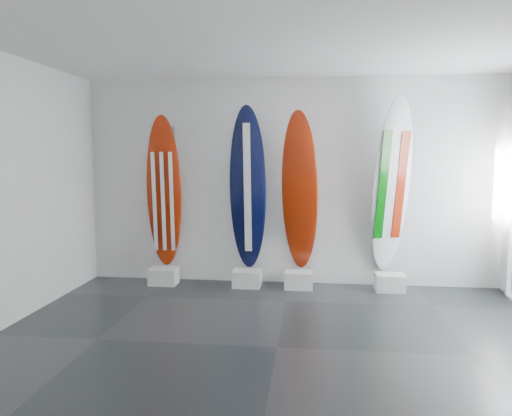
# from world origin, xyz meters

# --- Properties ---
(floor) EXTENTS (6.00, 6.00, 0.00)m
(floor) POSITION_xyz_m (0.00, 0.00, 0.00)
(floor) COLOR black
(floor) RESTS_ON ground
(ceiling) EXTENTS (6.00, 6.00, 0.00)m
(ceiling) POSITION_xyz_m (0.00, 0.00, 3.00)
(ceiling) COLOR white
(ceiling) RESTS_ON wall_back
(wall_back) EXTENTS (6.00, 0.00, 6.00)m
(wall_back) POSITION_xyz_m (0.00, 2.50, 1.50)
(wall_back) COLOR silver
(wall_back) RESTS_ON ground
(wall_front) EXTENTS (6.00, 0.00, 6.00)m
(wall_front) POSITION_xyz_m (0.00, -2.50, 1.50)
(wall_front) COLOR silver
(wall_front) RESTS_ON ground
(display_block_usa) EXTENTS (0.40, 0.30, 0.24)m
(display_block_usa) POSITION_xyz_m (-1.82, 2.18, 0.12)
(display_block_usa) COLOR white
(display_block_usa) RESTS_ON floor
(surfboard_usa) EXTENTS (0.54, 0.35, 2.23)m
(surfboard_usa) POSITION_xyz_m (-1.82, 2.28, 1.35)
(surfboard_usa) COLOR maroon
(surfboard_usa) RESTS_ON display_block_usa
(display_block_navy) EXTENTS (0.40, 0.30, 0.24)m
(display_block_navy) POSITION_xyz_m (-0.58, 2.18, 0.12)
(display_block_navy) COLOR white
(display_block_navy) RESTS_ON floor
(surfboard_navy) EXTENTS (0.55, 0.31, 2.35)m
(surfboard_navy) POSITION_xyz_m (-0.58, 2.28, 1.41)
(surfboard_navy) COLOR black
(surfboard_navy) RESTS_ON display_block_navy
(display_block_swiss) EXTENTS (0.40, 0.30, 0.24)m
(display_block_swiss) POSITION_xyz_m (0.16, 2.18, 0.12)
(display_block_swiss) COLOR white
(display_block_swiss) RESTS_ON floor
(surfboard_swiss) EXTENTS (0.58, 0.51, 2.28)m
(surfboard_swiss) POSITION_xyz_m (0.16, 2.28, 1.37)
(surfboard_swiss) COLOR maroon
(surfboard_swiss) RESTS_ON display_block_swiss
(display_block_italy) EXTENTS (0.40, 0.30, 0.24)m
(display_block_italy) POSITION_xyz_m (1.42, 2.18, 0.12)
(display_block_italy) COLOR white
(display_block_italy) RESTS_ON floor
(surfboard_italy) EXTENTS (0.68, 0.61, 2.46)m
(surfboard_italy) POSITION_xyz_m (1.42, 2.28, 1.46)
(surfboard_italy) COLOR silver
(surfboard_italy) RESTS_ON display_block_italy
(wall_outlet) EXTENTS (0.09, 0.02, 0.13)m
(wall_outlet) POSITION_xyz_m (-2.45, 2.48, 0.35)
(wall_outlet) COLOR silver
(wall_outlet) RESTS_ON wall_back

